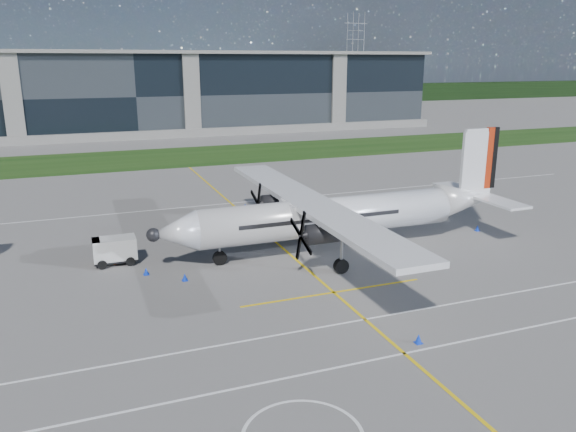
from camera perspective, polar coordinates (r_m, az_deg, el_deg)
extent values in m
plane|color=slate|center=(76.96, -12.34, 4.83)|extent=(400.00, 400.00, 0.00)
cube|color=#16360E|center=(84.76, -13.19, 5.76)|extent=(400.00, 18.00, 0.04)
cube|color=black|center=(115.60, -15.72, 11.83)|extent=(120.00, 20.00, 15.00)
cube|color=black|center=(175.58, -17.59, 11.28)|extent=(400.00, 6.00, 6.00)
cube|color=yellow|center=(49.03, -3.37, -0.84)|extent=(0.20, 70.00, 0.01)
cube|color=white|center=(27.37, 6.24, -14.81)|extent=(90.00, 0.15, 0.01)
imported|color=#F25907|center=(41.11, -17.28, -3.39)|extent=(0.65, 0.85, 1.92)
cone|color=#0C31CD|center=(29.69, 13.12, -12.04)|extent=(0.36, 0.36, 0.50)
cone|color=#0C31CD|center=(38.70, -14.22, -5.45)|extent=(0.36, 0.36, 0.50)
cone|color=#0C31CD|center=(54.20, -4.38, 1.01)|extent=(0.36, 0.36, 0.50)
cone|color=#0C31CD|center=(37.16, -10.44, -6.11)|extent=(0.36, 0.36, 0.50)
cone|color=#0C31CD|center=(49.59, 18.69, -1.16)|extent=(0.36, 0.36, 0.50)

